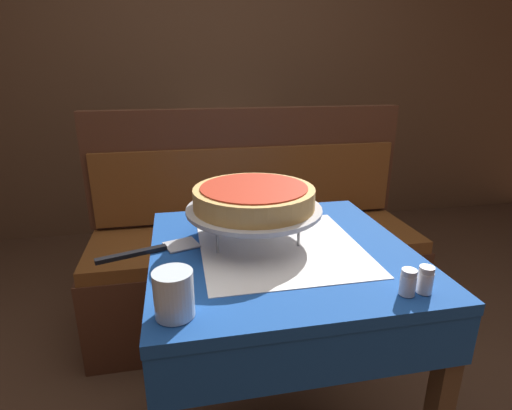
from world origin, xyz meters
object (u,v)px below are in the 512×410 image
(water_glass_near, at_px, (174,294))
(salt_shaker, at_px, (408,282))
(dining_table_rear, at_px, (229,159))
(booth_bench, at_px, (255,262))
(condiment_caddy, at_px, (214,136))
(pizza_server, at_px, (151,250))
(dining_table_front, at_px, (280,281))
(deep_dish_pizza, at_px, (254,197))
(pepper_shaker, at_px, (425,280))
(pizza_pan_stand, at_px, (254,210))

(water_glass_near, relative_size, salt_shaker, 1.62)
(dining_table_rear, bearing_deg, booth_bench, -89.90)
(salt_shaker, distance_m, condiment_caddy, 1.92)
(pizza_server, bearing_deg, dining_table_front, -6.52)
(dining_table_front, distance_m, deep_dish_pizza, 0.26)
(water_glass_near, bearing_deg, pizza_server, 101.23)
(salt_shaker, distance_m, pepper_shaker, 0.04)
(dining_table_rear, xyz_separation_m, booth_bench, (0.00, -0.92, -0.33))
(condiment_caddy, bearing_deg, deep_dish_pizza, -91.26)
(salt_shaker, bearing_deg, dining_table_front, 126.04)
(pepper_shaker, bearing_deg, water_glass_near, 177.91)
(pizza_pan_stand, bearing_deg, water_glass_near, -124.02)
(condiment_caddy, bearing_deg, pepper_shaker, -81.39)
(dining_table_rear, relative_size, pepper_shaker, 12.04)
(dining_table_rear, height_order, pizza_server, pizza_server)
(booth_bench, xyz_separation_m, deep_dish_pizza, (-0.14, -0.71, 0.58))
(dining_table_front, xyz_separation_m, pizza_server, (-0.36, 0.04, 0.11))
(dining_table_rear, xyz_separation_m, pepper_shaker, (0.18, -1.99, 0.15))
(dining_table_front, xyz_separation_m, deep_dish_pizza, (-0.06, 0.07, 0.24))
(water_glass_near, bearing_deg, salt_shaker, -2.26)
(booth_bench, xyz_separation_m, pepper_shaker, (0.18, -1.07, 0.48))
(pizza_pan_stand, height_order, water_glass_near, pizza_pan_stand)
(pizza_server, height_order, condiment_caddy, condiment_caddy)
(deep_dish_pizza, bearing_deg, pizza_server, -174.53)
(pizza_pan_stand, bearing_deg, dining_table_front, -47.05)
(dining_table_rear, xyz_separation_m, salt_shaker, (0.14, -1.99, 0.15))
(booth_bench, relative_size, pepper_shaker, 24.91)
(water_glass_near, height_order, salt_shaker, water_glass_near)
(dining_table_rear, height_order, deep_dish_pizza, deep_dish_pizza)
(booth_bench, bearing_deg, pepper_shaker, -80.54)
(pizza_pan_stand, relative_size, salt_shaker, 6.42)
(pizza_server, relative_size, condiment_caddy, 1.52)
(salt_shaker, xyz_separation_m, pepper_shaker, (0.04, -0.00, 0.00))
(water_glass_near, distance_m, pepper_shaker, 0.56)
(condiment_caddy, bearing_deg, dining_table_rear, 37.94)
(pizza_server, bearing_deg, pepper_shaker, -28.57)
(booth_bench, relative_size, salt_shaker, 25.98)
(dining_table_front, relative_size, dining_table_rear, 1.00)
(deep_dish_pizza, height_order, water_glass_near, deep_dish_pizza)
(dining_table_front, bearing_deg, dining_table_rear, 87.38)
(booth_bench, bearing_deg, condiment_caddy, 97.51)
(booth_bench, bearing_deg, pizza_server, -120.85)
(dining_table_front, xyz_separation_m, pepper_shaker, (0.26, -0.30, 0.14))
(dining_table_front, height_order, dining_table_rear, dining_table_rear)
(deep_dish_pizza, relative_size, pepper_shaker, 5.46)
(pizza_server, bearing_deg, booth_bench, 59.15)
(dining_table_rear, distance_m, pepper_shaker, 2.01)
(salt_shaker, relative_size, pepper_shaker, 0.96)
(pizza_pan_stand, bearing_deg, condiment_caddy, 88.74)
(deep_dish_pizza, xyz_separation_m, salt_shaker, (0.28, -0.37, -0.10))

